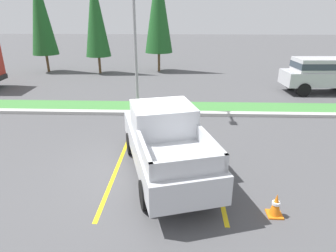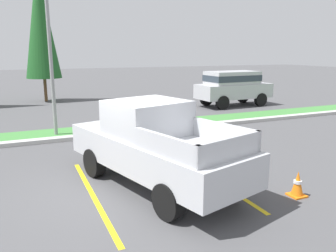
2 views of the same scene
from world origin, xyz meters
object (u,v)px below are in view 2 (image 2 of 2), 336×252
at_px(cypress_tree_center, 40,22).
at_px(traffic_cone, 298,184).
at_px(pickup_truck_main, 154,145).
at_px(street_light, 49,26).
at_px(suv_distant, 233,86).

bearing_deg(cypress_tree_center, traffic_cone, -77.54).
height_order(pickup_truck_main, cypress_tree_center, cypress_tree_center).
height_order(pickup_truck_main, street_light, street_light).
relative_size(street_light, traffic_cone, 12.03).
bearing_deg(street_light, traffic_cone, -61.00).
bearing_deg(traffic_cone, suv_distant, 62.22).
relative_size(street_light, cypress_tree_center, 0.84).
relative_size(suv_distant, cypress_tree_center, 0.54).
bearing_deg(pickup_truck_main, cypress_tree_center, 94.49).
bearing_deg(pickup_truck_main, suv_distant, 47.56).
distance_m(suv_distant, traffic_cone, 13.36).
distance_m(pickup_truck_main, street_light, 7.08).
bearing_deg(street_light, suv_distant, 19.12).
height_order(pickup_truck_main, traffic_cone, pickup_truck_main).
bearing_deg(suv_distant, traffic_cone, -117.78).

